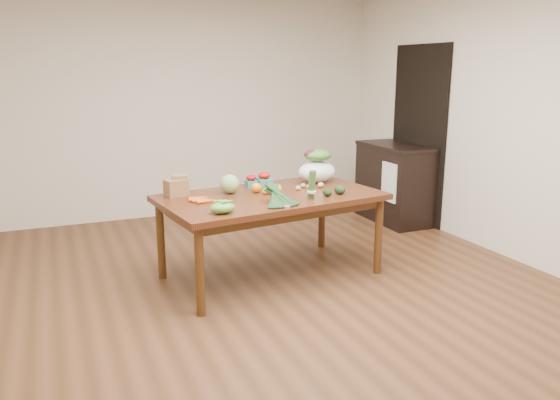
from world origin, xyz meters
name	(u,v)px	position (x,y,z in m)	size (l,w,h in m)	color
floor	(279,301)	(0.00, 0.00, 0.00)	(6.00, 6.00, 0.00)	brown
room_walls	(279,134)	(0.00, 0.00, 1.35)	(5.02, 6.02, 2.70)	silver
dining_table	(271,236)	(0.15, 0.55, 0.38)	(1.89, 1.05, 0.75)	#542713
doorway_dark	(418,135)	(2.48, 1.60, 1.05)	(0.02, 1.00, 2.10)	black
cabinet	(394,183)	(2.22, 1.67, 0.47)	(0.52, 1.02, 0.94)	black
dish_towel	(389,182)	(1.96, 1.40, 0.55)	(0.02, 0.28, 0.45)	white
paper_bag	(176,186)	(-0.62, 0.82, 0.84)	(0.25, 0.21, 0.18)	brown
cabbage	(230,184)	(-0.16, 0.74, 0.83)	(0.17, 0.17, 0.17)	#82B367
strawberry_basket_a	(251,182)	(0.10, 0.92, 0.79)	(0.10, 0.10, 0.09)	#B50C14
strawberry_basket_b	(264,181)	(0.22, 0.88, 0.80)	(0.12, 0.12, 0.11)	red
orange_a	(256,188)	(0.06, 0.67, 0.79)	(0.09, 0.09, 0.09)	#FFA10F
orange_b	(269,186)	(0.21, 0.73, 0.79)	(0.07, 0.07, 0.07)	#FC620F
orange_c	(278,188)	(0.24, 0.61, 0.79)	(0.08, 0.08, 0.08)	#FB9C0F
mandarin_cluster	(272,189)	(0.18, 0.58, 0.79)	(0.18, 0.18, 0.08)	#FFA30F
carrots	(203,199)	(-0.46, 0.56, 0.76)	(0.22, 0.22, 0.03)	#DA4C12
snap_pea_bag	(222,208)	(-0.42, 0.11, 0.79)	(0.20, 0.15, 0.09)	#68B23C
kale_bunch	(281,196)	(0.08, 0.16, 0.83)	(0.32, 0.40, 0.16)	black
asparagus_bundle	(312,185)	(0.41, 0.26, 0.88)	(0.08, 0.08, 0.25)	#5C833C
potato_a	(298,188)	(0.44, 0.61, 0.77)	(0.05, 0.04, 0.04)	tan
potato_b	(312,189)	(0.55, 0.56, 0.77)	(0.04, 0.04, 0.04)	tan
potato_c	(309,187)	(0.56, 0.62, 0.77)	(0.05, 0.05, 0.04)	tan
potato_d	(303,185)	(0.54, 0.70, 0.77)	(0.05, 0.04, 0.04)	tan
potato_e	(321,185)	(0.68, 0.64, 0.78)	(0.06, 0.05, 0.05)	#D9C17D
avocado_a	(327,193)	(0.58, 0.30, 0.78)	(0.06, 0.10, 0.06)	black
avocado_b	(340,190)	(0.71, 0.33, 0.79)	(0.08, 0.12, 0.08)	black
salad_bag	(317,168)	(0.76, 0.87, 0.89)	(0.37, 0.28, 0.29)	white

